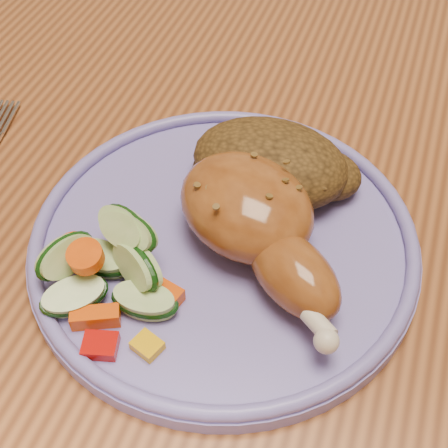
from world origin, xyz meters
name	(u,v)px	position (x,y,z in m)	size (l,w,h in m)	color
dining_table	(363,283)	(0.00, 0.00, 0.67)	(0.90, 1.40, 0.75)	brown
chair_far	(416,54)	(0.00, 0.63, 0.49)	(0.42, 0.42, 0.91)	#4C2D16
plate	(224,244)	(-0.10, -0.07, 0.76)	(0.27, 0.27, 0.01)	#7064B3
plate_rim	(224,234)	(-0.10, -0.07, 0.77)	(0.27, 0.27, 0.01)	#7064B3
chicken_leg	(257,221)	(-0.08, -0.07, 0.79)	(0.15, 0.15, 0.05)	brown
rice_pilaf	(273,165)	(-0.08, -0.01, 0.78)	(0.12, 0.08, 0.05)	#4F3513
vegetable_pile	(109,265)	(-0.16, -0.12, 0.78)	(0.10, 0.11, 0.05)	#A50A05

